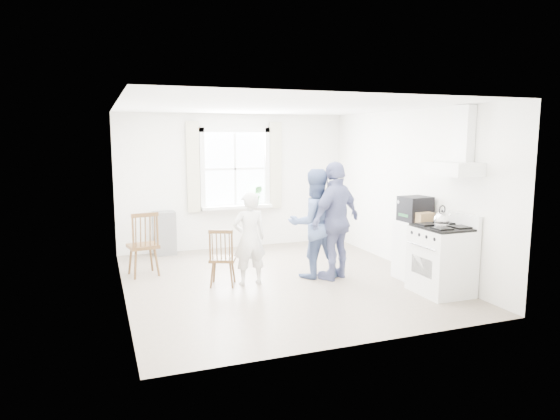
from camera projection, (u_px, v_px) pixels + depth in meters
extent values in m
cube|color=gray|center=(279.00, 281.00, 7.58)|extent=(4.62, 5.12, 0.02)
cube|color=white|center=(235.00, 181.00, 9.73)|extent=(4.62, 0.04, 2.64)
cube|color=white|center=(365.00, 223.00, 5.05)|extent=(4.62, 0.04, 2.64)
cube|color=white|center=(119.00, 203.00, 6.61)|extent=(0.04, 5.12, 2.64)
cube|color=white|center=(409.00, 190.00, 8.17)|extent=(0.04, 5.12, 2.64)
cube|color=white|center=(279.00, 106.00, 7.20)|extent=(4.62, 5.12, 0.02)
cube|color=white|center=(235.00, 169.00, 9.66)|extent=(1.20, 0.02, 1.40)
cube|color=white|center=(235.00, 130.00, 9.52)|extent=(1.38, 0.09, 0.09)
cube|color=white|center=(236.00, 207.00, 9.74)|extent=(1.38, 0.09, 0.09)
cube|color=white|center=(202.00, 170.00, 9.41)|extent=(0.09, 0.09, 1.58)
cube|color=white|center=(267.00, 168.00, 9.85)|extent=(0.09, 0.09, 1.58)
cube|color=white|center=(237.00, 207.00, 9.67)|extent=(1.38, 0.24, 0.06)
cube|color=beige|center=(193.00, 167.00, 9.33)|extent=(0.24, 0.05, 1.70)
cube|color=beige|center=(275.00, 165.00, 9.89)|extent=(0.24, 0.05, 1.70)
cube|color=white|center=(453.00, 169.00, 6.77)|extent=(0.45, 0.76, 0.18)
cube|color=white|center=(464.00, 134.00, 6.75)|extent=(0.14, 0.30, 0.76)
cube|color=gray|center=(165.00, 233.00, 9.20)|extent=(0.40, 0.30, 0.80)
cube|color=white|center=(441.00, 261.00, 6.91)|extent=(0.65, 0.76, 0.92)
cube|color=black|center=(443.00, 227.00, 6.84)|extent=(0.61, 0.72, 0.03)
cube|color=white|center=(461.00, 220.00, 6.93)|extent=(0.06, 0.76, 0.20)
cylinder|color=silver|center=(421.00, 246.00, 6.76)|extent=(0.02, 0.61, 0.02)
sphere|color=silver|center=(442.00, 220.00, 6.75)|extent=(0.22, 0.22, 0.22)
cylinder|color=silver|center=(442.00, 224.00, 6.76)|extent=(0.20, 0.20, 0.04)
torus|color=black|center=(442.00, 210.00, 6.74)|extent=(0.14, 0.05, 0.14)
cube|color=white|center=(416.00, 251.00, 7.59)|extent=(0.50, 0.55, 0.90)
cube|color=black|center=(415.00, 214.00, 7.56)|extent=(0.44, 0.40, 0.20)
cube|color=black|center=(415.00, 202.00, 7.53)|extent=(0.44, 0.40, 0.18)
cube|color=olive|center=(424.00, 218.00, 7.34)|extent=(0.26, 0.18, 0.16)
cube|color=#482F17|center=(143.00, 246.00, 7.82)|extent=(0.50, 0.49, 0.05)
cube|color=#482F17|center=(145.00, 230.00, 7.62)|extent=(0.42, 0.13, 0.56)
cylinder|color=#482F17|center=(143.00, 261.00, 7.86)|extent=(0.04, 0.04, 0.45)
cube|color=#482F17|center=(223.00, 259.00, 7.30)|extent=(0.47, 0.46, 0.04)
cube|color=#482F17|center=(221.00, 246.00, 7.11)|extent=(0.35, 0.17, 0.47)
cylinder|color=#482F17|center=(223.00, 273.00, 7.33)|extent=(0.03, 0.03, 0.38)
imported|color=white|center=(249.00, 239.00, 7.30)|extent=(0.51, 0.51, 1.38)
imported|color=#4F6393|center=(314.00, 224.00, 7.68)|extent=(0.84, 0.84, 1.69)
imported|color=navy|center=(336.00, 221.00, 7.58)|extent=(1.42, 1.42, 1.80)
imported|color=#337433|center=(257.00, 195.00, 9.76)|extent=(0.26, 0.26, 0.37)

